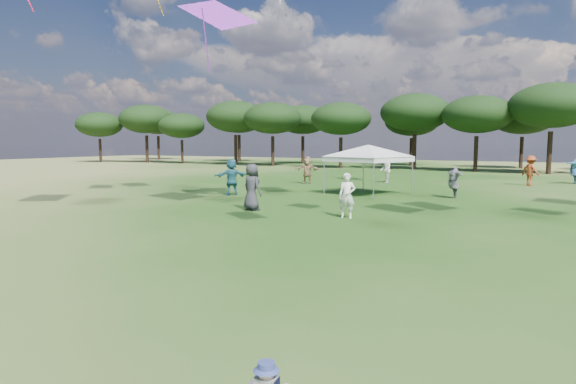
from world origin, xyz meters
name	(u,v)px	position (x,y,z in m)	size (l,w,h in m)	color
tree_line	(540,111)	(2.39, 47.41, 5.42)	(108.78, 17.63, 7.77)	black
tent_left	(368,147)	(-5.08, 21.95, 2.43)	(6.39, 6.39, 2.85)	gray
festival_crowd	(485,180)	(0.40, 22.90, 0.88)	(28.73, 24.22, 1.89)	white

